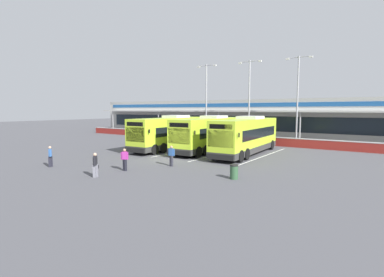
{
  "coord_description": "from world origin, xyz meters",
  "views": [
    {
      "loc": [
        16.2,
        -20.18,
        4.44
      ],
      "look_at": [
        0.12,
        3.0,
        1.6
      ],
      "focal_mm": 27.02,
      "sensor_mm": 36.0,
      "label": 1
    }
  ],
  "objects_px": {
    "pedestrian_near_bin": "(125,159)",
    "lamp_post_west": "(206,97)",
    "coach_bus_leftmost": "(171,133)",
    "pedestrian_child": "(171,155)",
    "pedestrian_in_dark_coat": "(50,156)",
    "lamp_post_east": "(298,95)",
    "litter_bin": "(234,172)",
    "pedestrian_with_handbag": "(95,164)",
    "coach_bus_left_centre": "(210,134)",
    "lamp_post_centre": "(249,96)",
    "coach_bus_centre": "(247,136)"
  },
  "relations": [
    {
      "from": "pedestrian_child",
      "to": "lamp_post_west",
      "type": "xyz_separation_m",
      "value": [
        -8.67,
        19.05,
        5.42
      ]
    },
    {
      "from": "pedestrian_with_handbag",
      "to": "litter_bin",
      "type": "height_order",
      "value": "pedestrian_with_handbag"
    },
    {
      "from": "coach_bus_left_centre",
      "to": "coach_bus_centre",
      "type": "bearing_deg",
      "value": -0.32
    },
    {
      "from": "coach_bus_left_centre",
      "to": "pedestrian_in_dark_coat",
      "type": "distance_m",
      "value": 15.74
    },
    {
      "from": "pedestrian_near_bin",
      "to": "pedestrian_in_dark_coat",
      "type": "bearing_deg",
      "value": -158.29
    },
    {
      "from": "pedestrian_with_handbag",
      "to": "pedestrian_child",
      "type": "xyz_separation_m",
      "value": [
        1.76,
        5.76,
        0.02
      ]
    },
    {
      "from": "pedestrian_child",
      "to": "coach_bus_left_centre",
      "type": "bearing_deg",
      "value": 102.36
    },
    {
      "from": "pedestrian_near_bin",
      "to": "lamp_post_west",
      "type": "xyz_separation_m",
      "value": [
        -6.97,
        22.33,
        5.42
      ]
    },
    {
      "from": "coach_bus_left_centre",
      "to": "litter_bin",
      "type": "bearing_deg",
      "value": -51.87
    },
    {
      "from": "lamp_post_east",
      "to": "litter_bin",
      "type": "relative_size",
      "value": 11.83
    },
    {
      "from": "pedestrian_with_handbag",
      "to": "pedestrian_child",
      "type": "bearing_deg",
      "value": 72.98
    },
    {
      "from": "coach_bus_centre",
      "to": "pedestrian_in_dark_coat",
      "type": "xyz_separation_m",
      "value": [
        -9.82,
        -14.69,
        -0.91
      ]
    },
    {
      "from": "lamp_post_west",
      "to": "litter_bin",
      "type": "bearing_deg",
      "value": -53.9
    },
    {
      "from": "pedestrian_child",
      "to": "pedestrian_near_bin",
      "type": "relative_size",
      "value": 1.0
    },
    {
      "from": "pedestrian_in_dark_coat",
      "to": "pedestrian_child",
      "type": "xyz_separation_m",
      "value": [
        7.52,
        5.6,
        0.0
      ]
    },
    {
      "from": "coach_bus_leftmost",
      "to": "coach_bus_left_centre",
      "type": "distance_m",
      "value": 4.58
    },
    {
      "from": "lamp_post_east",
      "to": "litter_bin",
      "type": "distance_m",
      "value": 21.7
    },
    {
      "from": "lamp_post_east",
      "to": "lamp_post_west",
      "type": "bearing_deg",
      "value": -176.63
    },
    {
      "from": "pedestrian_with_handbag",
      "to": "coach_bus_leftmost",
      "type": "bearing_deg",
      "value": 108.76
    },
    {
      "from": "pedestrian_near_bin",
      "to": "lamp_post_west",
      "type": "relative_size",
      "value": 0.15
    },
    {
      "from": "coach_bus_centre",
      "to": "litter_bin",
      "type": "bearing_deg",
      "value": -70.06
    },
    {
      "from": "lamp_post_centre",
      "to": "lamp_post_east",
      "type": "distance_m",
      "value": 6.26
    },
    {
      "from": "litter_bin",
      "to": "pedestrian_child",
      "type": "bearing_deg",
      "value": 170.19
    },
    {
      "from": "coach_bus_centre",
      "to": "coach_bus_left_centre",
      "type": "bearing_deg",
      "value": 179.68
    },
    {
      "from": "pedestrian_in_dark_coat",
      "to": "lamp_post_west",
      "type": "distance_m",
      "value": 25.26
    },
    {
      "from": "coach_bus_leftmost",
      "to": "coach_bus_left_centre",
      "type": "height_order",
      "value": "same"
    },
    {
      "from": "coach_bus_left_centre",
      "to": "pedestrian_with_handbag",
      "type": "xyz_separation_m",
      "value": [
        0.23,
        -14.87,
        -0.93
      ]
    },
    {
      "from": "pedestrian_with_handbag",
      "to": "pedestrian_in_dark_coat",
      "type": "height_order",
      "value": "same"
    },
    {
      "from": "pedestrian_child",
      "to": "lamp_post_west",
      "type": "relative_size",
      "value": 0.15
    },
    {
      "from": "pedestrian_in_dark_coat",
      "to": "lamp_post_east",
      "type": "relative_size",
      "value": 0.15
    },
    {
      "from": "pedestrian_child",
      "to": "pedestrian_near_bin",
      "type": "height_order",
      "value": "same"
    },
    {
      "from": "coach_bus_left_centre",
      "to": "lamp_post_east",
      "type": "xyz_separation_m",
      "value": [
        6.24,
        10.69,
        4.5
      ]
    },
    {
      "from": "pedestrian_in_dark_coat",
      "to": "litter_bin",
      "type": "distance_m",
      "value": 14.25
    },
    {
      "from": "coach_bus_centre",
      "to": "lamp_post_west",
      "type": "bearing_deg",
      "value": 137.76
    },
    {
      "from": "coach_bus_leftmost",
      "to": "pedestrian_child",
      "type": "distance_m",
      "value": 10.32
    },
    {
      "from": "lamp_post_west",
      "to": "litter_bin",
      "type": "distance_m",
      "value": 25.52
    },
    {
      "from": "pedestrian_with_handbag",
      "to": "litter_bin",
      "type": "bearing_deg",
      "value": 31.46
    },
    {
      "from": "coach_bus_left_centre",
      "to": "lamp_post_west",
      "type": "distance_m",
      "value": 12.79
    },
    {
      "from": "pedestrian_in_dark_coat",
      "to": "pedestrian_with_handbag",
      "type": "bearing_deg",
      "value": -1.58
    },
    {
      "from": "coach_bus_left_centre",
      "to": "lamp_post_west",
      "type": "relative_size",
      "value": 1.12
    },
    {
      "from": "pedestrian_in_dark_coat",
      "to": "lamp_post_centre",
      "type": "xyz_separation_m",
      "value": [
        5.52,
        24.91,
        5.42
      ]
    },
    {
      "from": "pedestrian_child",
      "to": "coach_bus_centre",
      "type": "bearing_deg",
      "value": 75.83
    },
    {
      "from": "pedestrian_near_bin",
      "to": "lamp_post_centre",
      "type": "height_order",
      "value": "lamp_post_centre"
    },
    {
      "from": "coach_bus_leftmost",
      "to": "coach_bus_left_centre",
      "type": "relative_size",
      "value": 1.0
    },
    {
      "from": "coach_bus_left_centre",
      "to": "pedestrian_with_handbag",
      "type": "relative_size",
      "value": 7.58
    },
    {
      "from": "lamp_post_east",
      "to": "litter_bin",
      "type": "height_order",
      "value": "lamp_post_east"
    },
    {
      "from": "coach_bus_left_centre",
      "to": "pedestrian_child",
      "type": "bearing_deg",
      "value": -77.64
    },
    {
      "from": "pedestrian_with_handbag",
      "to": "lamp_post_west",
      "type": "bearing_deg",
      "value": 105.56
    },
    {
      "from": "pedestrian_with_handbag",
      "to": "lamp_post_west",
      "type": "distance_m",
      "value": 26.32
    },
    {
      "from": "coach_bus_left_centre",
      "to": "lamp_post_west",
      "type": "xyz_separation_m",
      "value": [
        -6.68,
        9.93,
        4.5
      ]
    }
  ]
}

